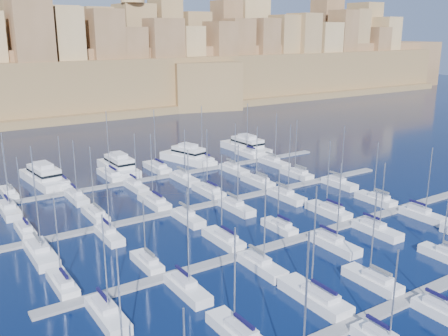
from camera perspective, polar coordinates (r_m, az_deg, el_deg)
ground at (r=91.29m, az=3.57°, el=-5.61°), size 600.00×600.00×0.00m
pontoon_near at (r=69.65m, az=21.01°, el=-13.56°), size 84.00×2.00×0.40m
pontoon_mid_near at (r=82.65m, az=8.59°, el=-7.94°), size 84.00×2.00×0.40m
pontoon_mid_far at (r=98.90m, az=0.10°, el=-3.77°), size 84.00×2.00×0.40m
pontoon_far at (r=117.04m, az=-5.82°, el=-0.78°), size 84.00×2.00×0.40m
sailboat_1 at (r=57.79m, az=1.53°, el=-18.24°), size 2.69×8.98×13.21m
sailboat_2 at (r=65.05m, az=10.34°, el=-14.30°), size 3.19×10.63×15.35m
sailboat_3 at (r=70.69m, az=16.61°, el=-12.21°), size 2.59×8.62×13.20m
sailboat_4 at (r=81.70m, az=23.90°, el=-9.06°), size 2.26×7.55×12.48m
sailboat_9 at (r=66.30m, az=23.74°, el=-14.92°), size 2.27×7.55×11.12m
sailboat_12 at (r=70.36m, az=-17.96°, el=-12.47°), size 2.39×7.98×12.72m
sailboat_13 at (r=73.51m, az=-8.79°, el=-10.62°), size 2.20×7.33×10.26m
sailboat_14 at (r=80.07m, az=-0.04°, el=-8.12°), size 2.71×9.03×14.75m
sailboat_15 at (r=85.44m, az=6.36°, el=-6.69°), size 2.22×7.41×10.88m
sailboat_16 at (r=94.08m, az=11.86°, el=-4.79°), size 2.86×9.54×14.03m
sailboat_17 at (r=102.61m, az=16.96°, el=-3.44°), size 2.60×8.67×12.39m
sailboat_18 at (r=62.29m, az=-13.21°, el=-15.96°), size 2.67×8.91×13.67m
sailboat_19 at (r=66.13m, az=-4.24°, el=-13.57°), size 2.58×8.61×14.68m
sailboat_20 at (r=71.91m, az=4.31°, el=-11.04°), size 2.62×8.73×14.50m
sailboat_21 at (r=80.29m, az=12.42°, el=-8.44°), size 2.76×9.19×14.14m
sailboat_22 at (r=87.42m, az=17.05°, el=-6.77°), size 2.67×8.91×12.69m
sailboat_23 at (r=96.91m, az=21.72°, el=-5.00°), size 2.57×8.55×13.55m
sailboat_24 at (r=89.87m, az=-21.77°, el=-6.60°), size 2.25×7.50×13.46m
sailboat_25 at (r=93.14m, az=-14.47°, el=-5.18°), size 2.59×8.65×13.49m
sailboat_26 at (r=97.62m, az=-7.96°, el=-3.85°), size 2.88×9.61×14.32m
sailboat_27 at (r=102.99m, az=-1.75°, el=-2.67°), size 2.79×9.32×13.91m
sailboat_28 at (r=109.78m, az=3.89°, el=-1.54°), size 2.78×9.27×13.22m
sailboat_29 at (r=116.53m, az=8.29°, el=-0.66°), size 2.74×9.12×13.57m
sailboat_30 at (r=80.07m, az=-20.21°, el=-9.11°), size 3.12×10.39×17.57m
sailboat_31 at (r=83.80m, az=-13.01°, el=-7.45°), size 2.42×8.06×12.75m
sailboat_32 at (r=89.11m, az=-4.18°, el=-5.66°), size 2.55×8.48×13.47m
sailboat_33 at (r=93.99m, az=1.38°, el=-4.48°), size 2.69×8.97×13.08m
sailboat_34 at (r=100.87m, az=7.11°, el=-3.17°), size 2.78×9.26×15.60m
sailboat_35 at (r=111.07m, az=13.01°, el=-1.71°), size 2.61×8.69×13.77m
sailboat_36 at (r=111.01m, az=-23.38°, el=-2.63°), size 2.47×8.24×13.44m
sailboat_37 at (r=113.21m, az=-17.94°, el=-1.76°), size 2.52×8.41×11.47m
sailboat_38 at (r=117.26m, az=-12.80°, el=-0.77°), size 3.10×10.33×15.78m
sailboat_39 at (r=121.49m, az=-7.66°, el=0.04°), size 3.05×10.16×15.04m
sailboat_40 at (r=126.99m, az=-2.38°, el=0.85°), size 2.82×9.40×14.94m
sailboat_41 at (r=134.27m, az=2.78°, el=1.65°), size 2.69×8.97×14.59m
sailboat_42 at (r=100.60m, az=-23.33°, el=-4.42°), size 2.91×9.71×13.90m
sailboat_43 at (r=103.66m, az=-16.51°, el=-3.21°), size 2.58×8.61×12.71m
sailboat_44 at (r=107.87m, az=-10.06°, el=-2.07°), size 2.46×8.21×12.53m
sailboat_45 at (r=112.15m, az=-4.57°, el=-1.19°), size 2.79×9.29×12.20m
sailboat_46 at (r=119.00m, az=1.11°, el=-0.16°), size 2.73×9.10×12.23m
sailboat_47 at (r=125.79m, az=5.70°, el=0.63°), size 2.85×9.51×13.52m
motor_yacht_a at (r=116.59m, az=-19.91°, el=-0.93°), size 6.81×17.45×5.25m
motor_yacht_b at (r=120.97m, az=-11.94°, el=0.25°), size 4.95×16.12×5.25m
motor_yacht_c at (r=128.16m, az=-4.23°, el=1.40°), size 8.64×16.01×5.25m
motor_yacht_d at (r=138.95m, az=2.55°, el=2.54°), size 5.70×17.39×5.25m
fortified_city at (r=229.77m, az=-20.58°, el=10.00°), size 460.00×108.95×59.52m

